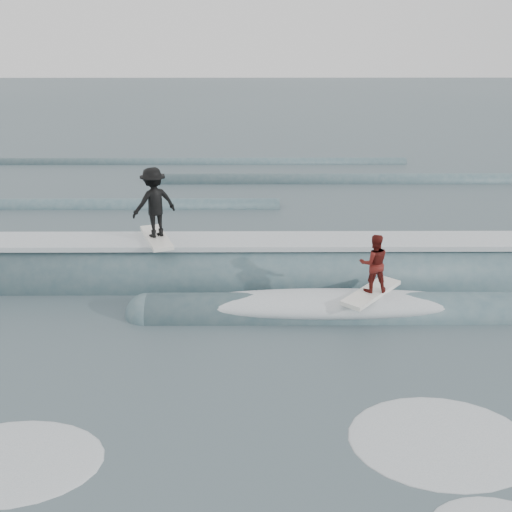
{
  "coord_description": "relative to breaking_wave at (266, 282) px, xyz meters",
  "views": [
    {
      "loc": [
        -0.07,
        -7.94,
        6.61
      ],
      "look_at": [
        0.0,
        5.91,
        1.1
      ],
      "focal_mm": 40.0,
      "sensor_mm": 36.0,
      "label": 1
    }
  ],
  "objects": [
    {
      "name": "ground",
      "position": [
        -0.27,
        -6.57,
        -0.04
      ],
      "size": [
        160.0,
        160.0,
        0.0
      ],
      "primitive_type": "plane",
      "color": "#374950",
      "rests_on": "ground"
    },
    {
      "name": "breaking_wave",
      "position": [
        0.0,
        0.0,
        0.0
      ],
      "size": [
        21.55,
        3.92,
        2.28
      ],
      "color": "#3B5964",
      "rests_on": "ground"
    },
    {
      "name": "surfer_black",
      "position": [
        -3.03,
        0.33,
        2.16
      ],
      "size": [
        1.42,
        2.07,
        2.01
      ],
      "color": "white",
      "rests_on": "ground"
    },
    {
      "name": "surfer_red",
      "position": [
        2.55,
        -1.87,
        1.22
      ],
      "size": [
        1.72,
        1.87,
        1.56
      ],
      "color": "white",
      "rests_on": "ground"
    },
    {
      "name": "whitewater",
      "position": [
        -1.71,
        -7.68,
        -0.04
      ],
      "size": [
        12.95,
        7.23,
        0.1
      ],
      "color": "white",
      "rests_on": "ground"
    },
    {
      "name": "far_swells",
      "position": [
        -1.53,
        11.08,
        -0.04
      ],
      "size": [
        38.43,
        8.65,
        0.8
      ],
      "color": "#3B5964",
      "rests_on": "ground"
    }
  ]
}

